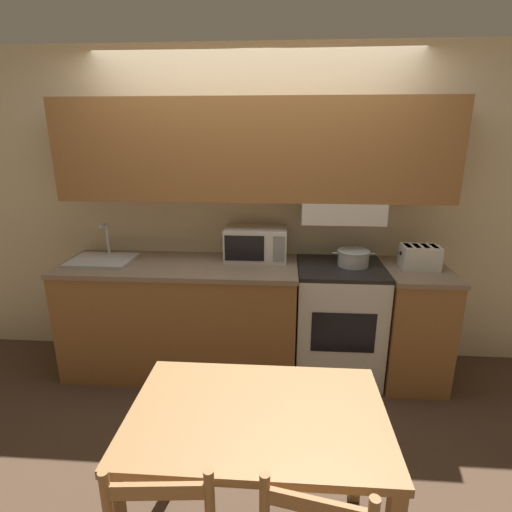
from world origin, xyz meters
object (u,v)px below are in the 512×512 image
toaster (420,257)px  dining_table (257,434)px  cooking_pot (353,257)px  sink_basin (102,259)px  microwave (256,244)px  stove_range (337,320)px

toaster → dining_table: (-1.12, -1.54, -0.35)m
cooking_pot → dining_table: 1.72m
cooking_pot → sink_basin: size_ratio=0.68×
toaster → microwave: bearing=173.2°
cooking_pot → microwave: 0.77m
cooking_pot → sink_basin: sink_basin is taller
toaster → stove_range: bearing=179.3°
stove_range → dining_table: stove_range is taller
dining_table → toaster: bearing=53.9°
stove_range → microwave: size_ratio=1.86×
cooking_pot → dining_table: bearing=-112.0°
microwave → toaster: 1.26m
stove_range → dining_table: (-0.54, -1.54, 0.20)m
stove_range → cooking_pot: size_ratio=2.82×
cooking_pot → dining_table: (-0.63, -1.57, -0.33)m
sink_basin → toaster: bearing=0.3°
toaster → cooking_pot: bearing=176.3°
cooking_pot → toaster: (0.49, -0.03, 0.02)m
cooking_pot → sink_basin: 1.98m
stove_range → toaster: (0.58, -0.01, 0.55)m
cooking_pot → microwave: size_ratio=0.66×
cooking_pot → toaster: bearing=-3.7°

